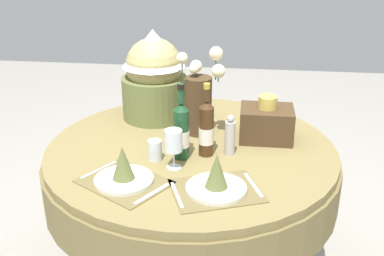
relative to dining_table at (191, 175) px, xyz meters
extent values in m
cylinder|color=olive|center=(0.00, 0.00, 0.13)|extent=(1.36, 1.36, 0.04)
cylinder|color=olive|center=(0.00, 0.00, 0.01)|extent=(1.39, 1.39, 0.21)
cylinder|color=black|center=(0.00, 0.00, -0.23)|extent=(0.12, 0.12, 0.69)
cube|color=brown|center=(-0.23, -0.37, 0.16)|extent=(0.43, 0.40, 0.00)
cylinder|color=silver|center=(-0.23, -0.37, 0.17)|extent=(0.24, 0.24, 0.02)
cone|color=#606B38|center=(-0.23, -0.37, 0.24)|extent=(0.09, 0.09, 0.14)
cube|color=silver|center=(-0.36, -0.29, 0.16)|extent=(0.11, 0.17, 0.00)
cube|color=silver|center=(-0.10, -0.45, 0.16)|extent=(0.11, 0.17, 0.00)
cube|color=brown|center=(0.15, -0.39, 0.16)|extent=(0.41, 0.36, 0.00)
cylinder|color=silver|center=(0.15, -0.39, 0.17)|extent=(0.24, 0.24, 0.02)
cone|color=#606B38|center=(0.15, -0.39, 0.24)|extent=(0.09, 0.09, 0.14)
cube|color=silver|center=(0.00, -0.44, 0.16)|extent=(0.08, 0.18, 0.00)
cube|color=silver|center=(0.29, -0.33, 0.16)|extent=(0.08, 0.18, 0.00)
cylinder|color=#47331E|center=(0.02, 0.17, 0.30)|extent=(0.13, 0.13, 0.29)
sphere|color=beige|center=(0.10, 0.14, 0.57)|extent=(0.06, 0.06, 0.06)
cylinder|color=#4C7038|center=(0.10, 0.14, 0.49)|extent=(0.01, 0.01, 0.10)
sphere|color=beige|center=(0.00, 0.20, 0.49)|extent=(0.06, 0.06, 0.06)
cylinder|color=#4C7038|center=(0.00, 0.20, 0.46)|extent=(0.01, 0.01, 0.03)
sphere|color=beige|center=(-0.07, 0.24, 0.52)|extent=(0.06, 0.06, 0.06)
cylinder|color=#4C7038|center=(-0.07, 0.24, 0.47)|extent=(0.01, 0.01, 0.05)
sphere|color=beige|center=(0.11, 0.11, 0.49)|extent=(0.06, 0.06, 0.06)
cylinder|color=#4C7038|center=(0.11, 0.11, 0.46)|extent=(0.01, 0.01, 0.03)
sphere|color=beige|center=(-0.01, 0.17, 0.48)|extent=(0.05, 0.05, 0.05)
cylinder|color=#4C7038|center=(-0.01, 0.17, 0.46)|extent=(0.01, 0.01, 0.03)
cylinder|color=#194223|center=(-0.03, -0.12, 0.27)|extent=(0.07, 0.07, 0.23)
cylinder|color=silver|center=(-0.03, -0.12, 0.25)|extent=(0.07, 0.07, 0.08)
cone|color=#194223|center=(-0.03, -0.12, 0.40)|extent=(0.07, 0.07, 0.03)
cylinder|color=#194223|center=(-0.03, -0.12, 0.46)|extent=(0.03, 0.03, 0.09)
cylinder|color=black|center=(-0.03, -0.12, 0.49)|extent=(0.03, 0.03, 0.02)
cylinder|color=#422814|center=(0.08, -0.07, 0.27)|extent=(0.07, 0.07, 0.23)
cylinder|color=silver|center=(0.08, -0.07, 0.25)|extent=(0.07, 0.07, 0.08)
cone|color=#422814|center=(0.08, -0.07, 0.40)|extent=(0.07, 0.07, 0.03)
cylinder|color=#422814|center=(0.08, -0.07, 0.45)|extent=(0.03, 0.03, 0.08)
cylinder|color=#B29933|center=(0.08, -0.07, 0.48)|extent=(0.03, 0.03, 0.02)
cylinder|color=silver|center=(-0.05, -0.22, 0.16)|extent=(0.06, 0.06, 0.00)
cylinder|color=silver|center=(-0.05, -0.22, 0.20)|extent=(0.01, 0.01, 0.08)
cylinder|color=silver|center=(-0.05, -0.22, 0.28)|extent=(0.07, 0.07, 0.09)
cylinder|color=silver|center=(-0.14, -0.15, 0.20)|extent=(0.06, 0.06, 0.09)
cylinder|color=#B7B2AD|center=(0.18, -0.05, 0.23)|extent=(0.05, 0.05, 0.16)
sphere|color=#B7B7BC|center=(0.18, -0.05, 0.33)|extent=(0.03, 0.03, 0.03)
cylinder|color=olive|center=(-0.24, 0.35, 0.27)|extent=(0.35, 0.35, 0.22)
sphere|color=tan|center=(-0.24, 0.35, 0.44)|extent=(0.29, 0.29, 0.29)
cone|color=silver|center=(-0.24, 0.35, 0.53)|extent=(0.33, 0.33, 0.19)
cube|color=#47331E|center=(0.35, 0.13, 0.23)|extent=(0.25, 0.20, 0.16)
cylinder|color=gold|center=(0.35, 0.13, 0.34)|extent=(0.09, 0.09, 0.06)
camera|label=1|loc=(0.25, -1.98, 1.11)|focal=43.79mm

